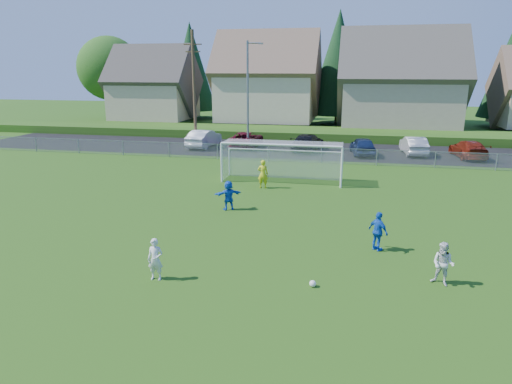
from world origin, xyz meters
TOP-DOWN VIEW (x-y plane):
  - ground at (0.00, 0.00)m, footprint 160.00×160.00m
  - asphalt_lot at (0.00, 27.50)m, footprint 60.00×60.00m
  - grass_embankment at (0.00, 35.00)m, footprint 70.00×6.00m
  - soccer_ball at (3.15, 1.96)m, footprint 0.22×0.22m
  - player_white_a at (-2.03, 1.42)m, footprint 0.54×0.37m
  - player_white_b at (7.25, 2.98)m, footprint 0.89×0.82m
  - player_blue_a at (5.32, 5.56)m, footprint 0.91×0.91m
  - player_blue_b at (-1.71, 9.49)m, footprint 1.41×1.07m
  - goalkeeper at (-0.85, 14.02)m, footprint 0.64×0.44m
  - car_b at (-8.79, 27.14)m, footprint 2.03×4.85m
  - car_c at (-5.09, 27.77)m, footprint 2.55×5.15m
  - car_d at (0.46, 27.16)m, footprint 2.67×5.21m
  - car_e at (5.05, 26.20)m, footprint 2.26×4.41m
  - car_f at (9.14, 27.29)m, footprint 1.92×4.57m
  - car_g at (13.19, 26.62)m, footprint 2.38×4.89m
  - soccer_goal at (0.00, 16.05)m, footprint 7.42×1.90m
  - chainlink_fence at (0.00, 22.00)m, footprint 52.06×0.06m
  - streetlight at (-4.45, 26.00)m, footprint 1.38×0.18m
  - utility_pole at (-9.50, 27.00)m, footprint 1.60×0.26m
  - houses_row at (1.97, 42.46)m, footprint 53.90×11.45m
  - tree_row at (1.04, 48.74)m, footprint 65.98×12.36m

SIDE VIEW (x-z plane):
  - ground at x=0.00m, z-range 0.00..0.00m
  - asphalt_lot at x=0.00m, z-range 0.01..0.01m
  - soccer_ball at x=3.15m, z-range 0.00..0.22m
  - grass_embankment at x=0.00m, z-range 0.00..0.80m
  - chainlink_fence at x=0.00m, z-range 0.03..1.23m
  - car_g at x=13.19m, z-range 0.00..1.37m
  - car_c at x=-5.09m, z-range 0.00..1.40m
  - car_e at x=5.05m, z-range 0.00..1.44m
  - player_white_a at x=-2.03m, z-range 0.00..1.44m
  - car_d at x=0.46m, z-range 0.00..1.45m
  - player_white_b at x=7.25m, z-range 0.00..1.46m
  - car_f at x=9.14m, z-range 0.00..1.47m
  - player_blue_b at x=-1.71m, z-range 0.00..1.48m
  - player_blue_a at x=5.32m, z-range 0.00..1.55m
  - car_b at x=-8.79m, z-range 0.00..1.56m
  - goalkeeper at x=-0.85m, z-range 0.00..1.69m
  - soccer_goal at x=0.00m, z-range 0.38..2.88m
  - streetlight at x=-4.45m, z-range 0.34..9.34m
  - utility_pole at x=-9.50m, z-range 0.15..10.15m
  - tree_row at x=1.04m, z-range 0.01..13.81m
  - houses_row at x=1.97m, z-range 0.69..13.97m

